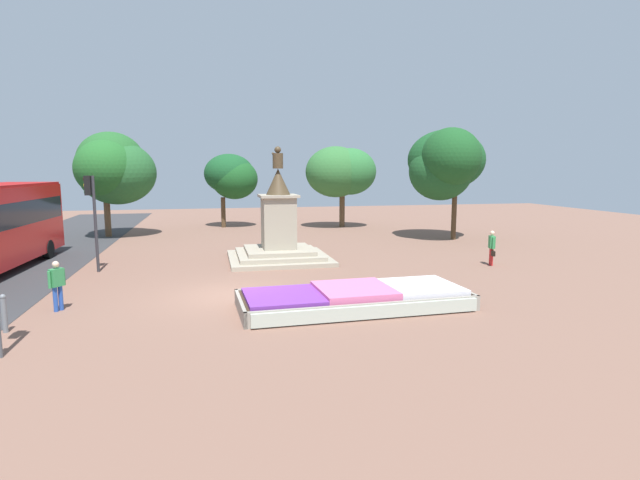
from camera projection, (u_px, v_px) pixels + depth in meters
name	position (u px, v px, depth m)	size (l,w,h in m)	color
ground_plane	(230.00, 295.00, 17.02)	(78.08, 78.08, 0.00)	brown
flower_planter	(356.00, 299.00, 15.48)	(7.24, 3.10, 0.64)	#38281C
statue_monument	(279.00, 235.00, 23.42)	(4.65, 4.65, 5.30)	#9D937F
traffic_light_mid_block	(92.00, 205.00, 20.50)	(0.41, 0.28, 4.01)	#2D2D33
pedestrian_with_handbag	(492.00, 246.00, 22.21)	(0.34, 0.71, 1.56)	red
pedestrian_near_planter	(57.00, 283.00, 15.03)	(0.41, 0.47, 1.54)	#264CA5
kerb_bollard_mid_a	(4.00, 312.00, 13.06)	(0.15, 0.15, 1.04)	slate
park_tree_far_left	(342.00, 172.00, 36.23)	(5.14, 3.98, 5.91)	brown
park_tree_behind_statue	(112.00, 168.00, 31.17)	(4.82, 5.30, 6.60)	brown
park_tree_far_right	(446.00, 162.00, 30.01)	(4.83, 5.43, 6.67)	#4C3823
park_tree_street_side	(232.00, 176.00, 36.72)	(3.90, 3.67, 5.39)	#4C3823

